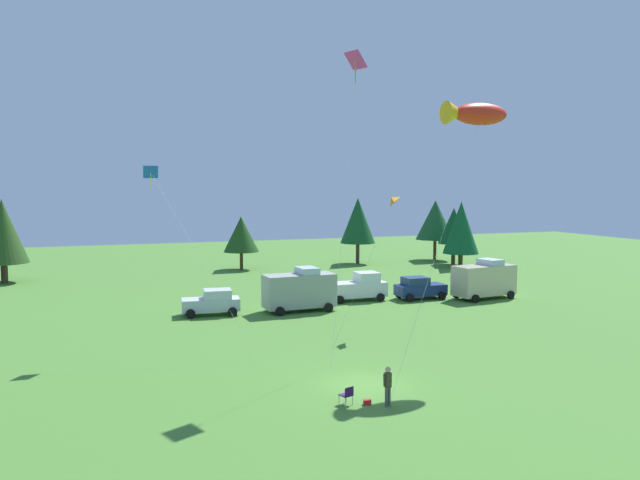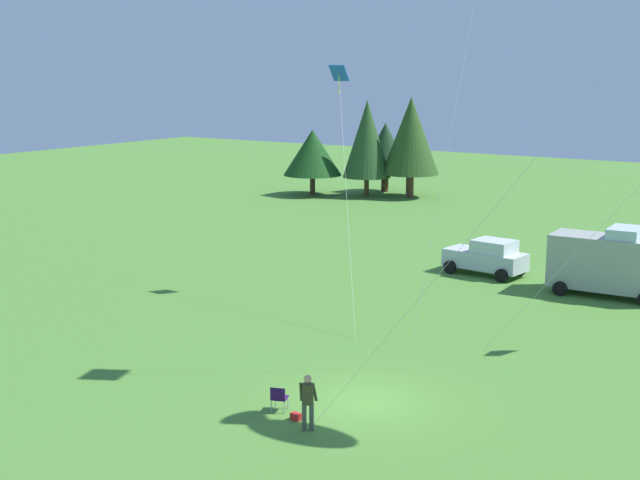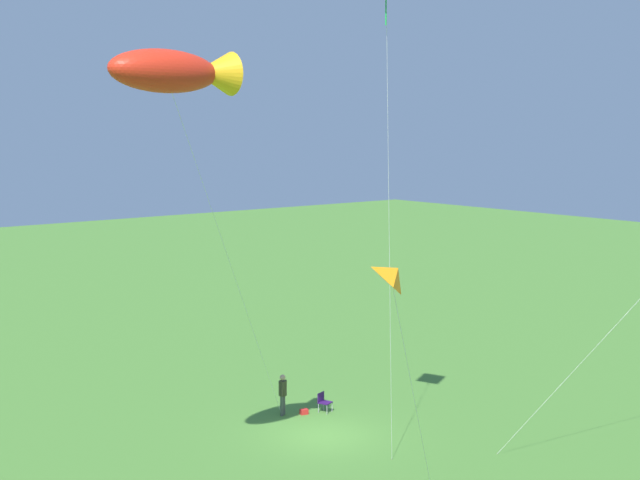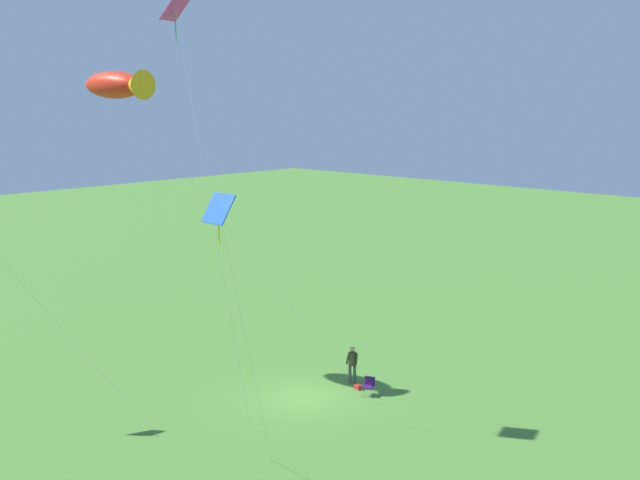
# 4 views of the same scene
# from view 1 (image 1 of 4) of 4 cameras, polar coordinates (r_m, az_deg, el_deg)

# --- Properties ---
(ground_plane) EXTENTS (160.00, 160.00, 0.00)m
(ground_plane) POSITION_cam_1_polar(r_m,az_deg,el_deg) (30.76, 4.12, -13.09)
(ground_plane) COLOR #487D2F
(person_kite_flyer) EXTENTS (0.51, 0.48, 1.74)m
(person_kite_flyer) POSITION_cam_1_polar(r_m,az_deg,el_deg) (27.80, 6.22, -12.88)
(person_kite_flyer) COLOR #464D45
(person_kite_flyer) RESTS_ON ground
(folding_chair) EXTENTS (0.61, 0.61, 0.82)m
(folding_chair) POSITION_cam_1_polar(r_m,az_deg,el_deg) (27.96, 2.51, -13.90)
(folding_chair) COLOR #311352
(folding_chair) RESTS_ON ground
(backpack_on_grass) EXTENTS (0.36, 0.28, 0.22)m
(backpack_on_grass) POSITION_cam_1_polar(r_m,az_deg,el_deg) (28.17, 4.34, -14.57)
(backpack_on_grass) COLOR red
(backpack_on_grass) RESTS_ON ground
(car_silver_compact) EXTENTS (4.38, 2.60, 1.89)m
(car_silver_compact) POSITION_cam_1_polar(r_m,az_deg,el_deg) (47.08, -9.82, -5.63)
(car_silver_compact) COLOR #B5C0C7
(car_silver_compact) RESTS_ON ground
(van_motorhome_grey) EXTENTS (5.48, 2.77, 3.34)m
(van_motorhome_grey) POSITION_cam_1_polar(r_m,az_deg,el_deg) (47.73, -1.88, -4.57)
(van_motorhome_grey) COLOR #979D94
(van_motorhome_grey) RESTS_ON ground
(truck_white_pickup) EXTENTS (5.06, 2.54, 2.34)m
(truck_white_pickup) POSITION_cam_1_polar(r_m,az_deg,el_deg) (52.34, 3.46, -4.33)
(truck_white_pickup) COLOR silver
(truck_white_pickup) RESTS_ON ground
(car_navy_hatch) EXTENTS (4.21, 2.23, 1.89)m
(car_navy_hatch) POSITION_cam_1_polar(r_m,az_deg,el_deg) (53.52, 9.07, -4.34)
(car_navy_hatch) COLOR navy
(car_navy_hatch) RESTS_ON ground
(van_camper_beige) EXTENTS (5.64, 3.18, 3.34)m
(van_camper_beige) POSITION_cam_1_polar(r_m,az_deg,el_deg) (54.79, 14.78, -3.50)
(van_camper_beige) COLOR beige
(van_camper_beige) RESTS_ON ground
(treeline_distant) EXTENTS (62.43, 12.36, 8.28)m
(treeline_distant) POSITION_cam_1_polar(r_m,az_deg,el_deg) (69.25, -8.36, 0.89)
(treeline_distant) COLOR #492D23
(treeline_distant) RESTS_ON ground
(kite_large_fish) EXTENTS (10.60, 7.31, 14.19)m
(kite_large_fish) POSITION_cam_1_polar(r_m,az_deg,el_deg) (36.44, 13.93, 11.13)
(kite_large_fish) COLOR red
(kite_large_fish) RESTS_ON ground
(kite_diamond_rainbow) EXTENTS (2.58, 2.32, 16.81)m
(kite_diamond_rainbow) POSITION_cam_1_polar(r_m,az_deg,el_deg) (35.19, 3.21, 15.35)
(kite_diamond_rainbow) COLOR #E03599
(kite_diamond_rainbow) RESTS_ON ground
(kite_diamond_blue) EXTENTS (5.39, 6.75, 10.75)m
(kite_diamond_blue) POSITION_cam_1_polar(r_m,az_deg,el_deg) (38.62, -14.91, 5.43)
(kite_diamond_blue) COLOR blue
(kite_diamond_blue) RESTS_ON ground
(kite_delta_orange) EXTENTS (6.62, 5.15, 8.95)m
(kite_delta_orange) POSITION_cam_1_polar(r_m,az_deg,el_deg) (42.60, 6.51, 3.59)
(kite_delta_orange) COLOR orange
(kite_delta_orange) RESTS_ON ground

